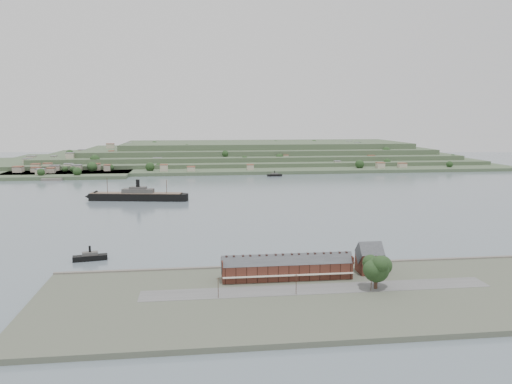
{
  "coord_description": "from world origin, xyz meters",
  "views": [
    {
      "loc": [
        -48.11,
        -367.98,
        69.78
      ],
      "look_at": [
        1.4,
        30.0,
        9.36
      ],
      "focal_mm": 35.0,
      "sensor_mm": 36.0,
      "label": 1
    }
  ],
  "objects": [
    {
      "name": "far_peninsula",
      "position": [
        27.91,
        393.1,
        11.88
      ],
      "size": [
        760.0,
        309.0,
        30.0
      ],
      "color": "#3B4E34",
      "rests_on": "ground"
    },
    {
      "name": "ferry_west",
      "position": [
        -244.29,
        225.0,
        1.4
      ],
      "size": [
        15.96,
        6.85,
        5.8
      ],
      "color": "black",
      "rests_on": "ground"
    },
    {
      "name": "fig_tree",
      "position": [
        23.09,
        -184.98,
        10.7
      ],
      "size": [
        12.76,
        11.06,
        14.25
      ],
      "color": "#3F281D",
      "rests_on": "ground"
    },
    {
      "name": "ground",
      "position": [
        0.0,
        0.0,
        0.0
      ],
      "size": [
        1400.0,
        1400.0,
        0.0
      ],
      "primitive_type": "plane",
      "color": "slate",
      "rests_on": "ground"
    },
    {
      "name": "gabled_building",
      "position": [
        27.5,
        -164.0,
        8.19
      ],
      "size": [
        10.4,
        10.18,
        14.09
      ],
      "color": "#4A241A",
      "rests_on": "ground"
    },
    {
      "name": "terrace_row",
      "position": [
        -10.0,
        -168.02,
        6.84
      ],
      "size": [
        55.6,
        9.8,
        11.07
      ],
      "color": "#4A241A",
      "rests_on": "ground"
    },
    {
      "name": "steamship",
      "position": [
        -99.33,
        56.9,
        3.94
      ],
      "size": [
        88.53,
        24.7,
        21.35
      ],
      "color": "black",
      "rests_on": "ground"
    },
    {
      "name": "near_shore",
      "position": [
        0.0,
        -186.75,
        1.01
      ],
      "size": [
        220.0,
        80.0,
        2.6
      ],
      "color": "#4C5142",
      "rests_on": "ground"
    },
    {
      "name": "tugboat",
      "position": [
        -99.75,
        -122.43,
        1.79
      ],
      "size": [
        16.84,
        7.21,
        7.35
      ],
      "color": "black",
      "rests_on": "ground"
    },
    {
      "name": "ferry_east",
      "position": [
        46.7,
        214.62,
        1.58
      ],
      "size": [
        17.85,
        6.56,
        6.55
      ],
      "color": "black",
      "rests_on": "ground"
    }
  ]
}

